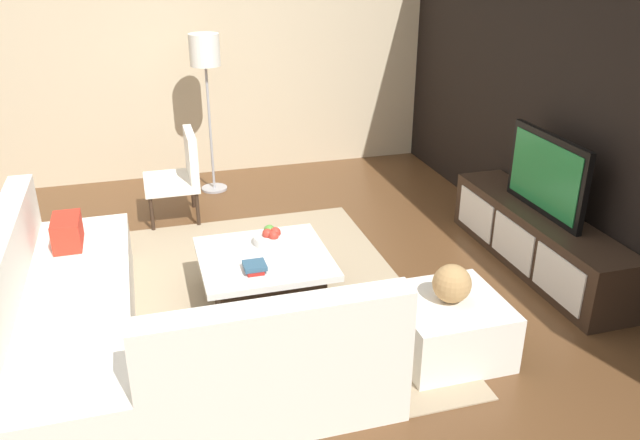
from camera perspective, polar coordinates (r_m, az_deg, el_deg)
ground_plane at (r=4.92m, az=-5.76°, el=-7.74°), size 14.00×14.00×0.00m
feature_wall_back at (r=5.47m, az=22.98°, el=9.69°), size 6.40×0.12×2.80m
side_wall_left at (r=7.48m, az=-9.42°, el=14.66°), size 0.12×5.20×2.80m
area_rug at (r=5.00m, az=-5.98°, el=-7.11°), size 3.10×2.44×0.01m
media_console at (r=5.66m, az=18.70°, el=-1.66°), size 2.04×0.46×0.50m
television at (r=5.44m, az=19.50°, el=3.84°), size 0.98×0.06×0.66m
sectional_couch at (r=4.27m, az=-16.53°, el=-9.45°), size 2.53×2.35×0.86m
coffee_table at (r=4.92m, az=-4.92°, el=-5.00°), size 0.93×0.97×0.38m
accent_chair_near at (r=6.36m, az=-12.34°, el=4.29°), size 0.56×0.51×0.87m
floor_lamp at (r=6.82m, az=-10.18°, el=13.79°), size 0.31×0.31×1.68m
ottoman at (r=4.40m, az=11.30°, el=-9.26°), size 0.70×0.70×0.40m
fruit_bowl at (r=4.99m, az=-4.32°, el=-1.56°), size 0.28×0.28×0.13m
decorative_ball at (r=4.23m, az=11.65°, el=-5.56°), size 0.25×0.25×0.25m
book_stack at (r=4.61m, az=-5.85°, el=-4.18°), size 0.17×0.16×0.06m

